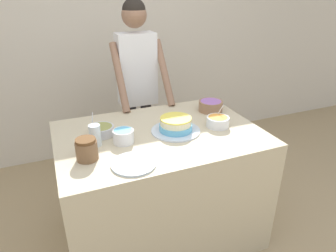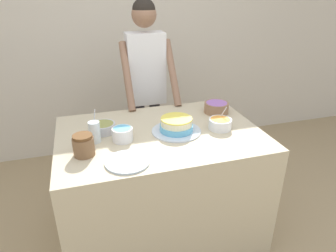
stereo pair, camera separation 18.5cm
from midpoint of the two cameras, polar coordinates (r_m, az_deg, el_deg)
name	(u,v)px [view 1 (the left image)]	position (r m, az deg, el deg)	size (l,w,h in m)	color
wall_back	(107,40)	(3.44, -13.11, 15.61)	(10.00, 0.05, 2.60)	beige
counter	(160,186)	(2.32, -3.84, -11.34)	(1.40, 0.97, 0.90)	#C6B793
person_baker	(137,76)	(2.74, -7.85, 9.32)	(0.46, 0.47, 1.75)	#2D2D38
cake	(176,125)	(2.08, -1.06, 0.06)	(0.35, 0.35, 0.10)	silver
frosting_bowl_olive	(102,130)	(2.10, -15.01, -0.83)	(0.17, 0.17, 0.16)	silver
frosting_bowl_purple	(211,105)	(2.45, 5.99, 3.87)	(0.19, 0.19, 0.08)	#936B4C
frosting_bowl_blue	(123,136)	(1.97, -11.17, -1.90)	(0.14, 0.14, 0.09)	white
frosting_bowl_orange	(218,121)	(2.17, 7.07, 0.85)	(0.16, 0.16, 0.15)	white
drinking_glass	(95,135)	(1.96, -16.36, -1.79)	(0.07, 0.07, 0.14)	silver
ceramic_plate	(134,164)	(1.74, -9.62, -7.18)	(0.26, 0.26, 0.01)	silver
stoneware_jar	(87,149)	(1.83, -18.08, -4.33)	(0.13, 0.13, 0.13)	brown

